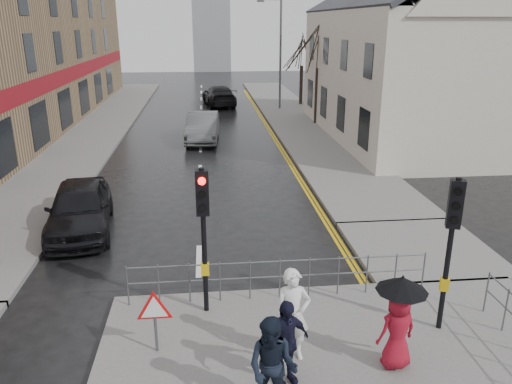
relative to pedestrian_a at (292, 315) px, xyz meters
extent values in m
plane|color=black|center=(-1.85, 1.67, -1.09)|extent=(120.00, 120.00, 0.00)
cube|color=#605E5B|center=(-8.35, 24.67, -1.02)|extent=(4.00, 44.00, 0.14)
cube|color=#605E5B|center=(4.65, 26.67, -1.02)|extent=(4.00, 40.00, 0.14)
cube|color=#605E5B|center=(4.65, 4.67, -1.02)|extent=(4.00, 4.20, 0.14)
cube|color=beige|center=(10.15, 19.67, 2.41)|extent=(9.00, 16.00, 7.00)
cube|color=gray|center=(-0.35, 63.67, 7.91)|extent=(5.00, 5.00, 18.00)
cylinder|color=black|center=(-1.65, 1.87, 0.75)|extent=(0.11, 0.11, 3.40)
cube|color=black|center=(-1.65, 1.87, 1.90)|extent=(0.28, 0.22, 1.00)
cylinder|color=#FF0C07|center=(-1.65, 1.73, 2.20)|extent=(0.16, 0.04, 0.16)
cylinder|color=black|center=(-1.65, 1.73, 1.90)|extent=(0.16, 0.04, 0.16)
cylinder|color=black|center=(-1.65, 1.73, 1.60)|extent=(0.16, 0.04, 0.16)
cube|color=gold|center=(-1.65, 1.87, 0.10)|extent=(0.18, 0.14, 0.28)
cylinder|color=black|center=(3.35, 0.67, 0.75)|extent=(0.11, 0.11, 3.40)
cube|color=black|center=(3.35, 0.67, 1.90)|extent=(0.34, 0.30, 1.00)
cylinder|color=black|center=(3.30, 0.54, 2.20)|extent=(0.16, 0.09, 0.16)
cylinder|color=black|center=(3.30, 0.54, 1.90)|extent=(0.16, 0.09, 0.16)
cylinder|color=black|center=(3.30, 0.54, 1.60)|extent=(0.16, 0.09, 0.16)
cube|color=gold|center=(3.35, 0.67, 0.10)|extent=(0.22, 0.19, 0.28)
cylinder|color=#595B5E|center=(-3.45, 2.27, -0.45)|extent=(0.04, 0.04, 1.00)
cylinder|color=#595B5E|center=(3.65, 2.27, -0.45)|extent=(0.04, 0.04, 1.00)
cylinder|color=#595B5E|center=(0.10, 2.27, 0.00)|extent=(7.10, 0.04, 0.04)
cylinder|color=#595B5E|center=(0.10, 2.27, -0.40)|extent=(7.10, 0.04, 0.04)
cylinder|color=#595B5E|center=(4.65, 1.17, -0.45)|extent=(0.04, 0.04, 1.00)
cylinder|color=#595B5E|center=(-2.65, 0.47, -0.52)|extent=(0.06, 0.06, 0.85)
cylinder|color=red|center=(-2.65, 0.47, 0.00)|extent=(0.80, 0.03, 0.80)
cylinder|color=white|center=(-2.65, 0.45, 0.00)|extent=(0.60, 0.03, 0.60)
cylinder|color=#595B5E|center=(4.15, 29.67, 3.05)|extent=(0.16, 0.16, 8.00)
cube|color=#595B5E|center=(2.65, 29.67, 6.75)|extent=(0.50, 0.25, 0.18)
cylinder|color=black|center=(5.65, 23.67, 0.80)|extent=(0.26, 0.26, 3.50)
cylinder|color=black|center=(6.15, 31.67, 0.55)|extent=(0.26, 0.26, 3.00)
imported|color=white|center=(0.00, 0.00, 0.00)|extent=(0.71, 0.48, 1.90)
imported|color=black|center=(-0.57, -1.43, -0.05)|extent=(1.09, 0.99, 1.80)
imported|color=maroon|center=(1.92, -0.45, -0.17)|extent=(0.86, 0.66, 1.56)
cylinder|color=black|center=(1.92, -0.45, -0.07)|extent=(0.02, 0.02, 1.76)
cone|color=black|center=(1.92, -0.45, 0.81)|extent=(0.96, 0.96, 0.28)
imported|color=black|center=(-0.25, -0.70, -0.11)|extent=(1.07, 0.78, 1.68)
imported|color=black|center=(-5.62, 7.19, -0.29)|extent=(2.49, 4.90, 1.60)
imported|color=#525557|center=(-1.71, 19.77, -0.30)|extent=(1.98, 4.91, 1.59)
imported|color=black|center=(-0.39, 32.47, -0.30)|extent=(2.89, 5.67, 1.58)
camera|label=1|loc=(-1.53, -8.16, 5.32)|focal=35.00mm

